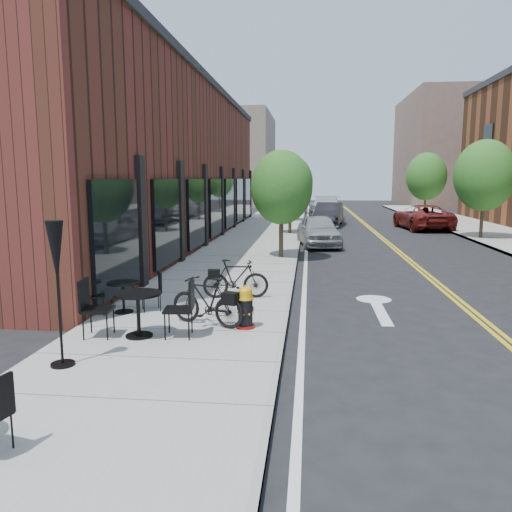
{
  "coord_description": "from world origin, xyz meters",
  "views": [
    {
      "loc": [
        0.4,
        -8.83,
        2.92
      ],
      "look_at": [
        -0.91,
        3.43,
        1.0
      ],
      "focal_mm": 35.0,
      "sensor_mm": 36.0,
      "label": 1
    }
  ],
  "objects": [
    {
      "name": "fire_hydrant",
      "position": [
        -0.77,
        0.24,
        0.51
      ],
      "size": [
        0.41,
        0.41,
        0.82
      ],
      "rotation": [
        0.0,
        0.0,
        -0.15
      ],
      "color": "maroon",
      "rests_on": "sidewalk_near"
    },
    {
      "name": "bistro_set_c",
      "position": [
        -3.47,
        1.05,
        0.54
      ],
      "size": [
        1.58,
        0.99,
        0.84
      ],
      "rotation": [
        0.0,
        0.0,
        0.42
      ],
      "color": "black",
      "rests_on": "sidewalk_near"
    },
    {
      "name": "bg_building_right",
      "position": [
        16.0,
        50.0,
        6.0
      ],
      "size": [
        10.0,
        16.0,
        12.0
      ],
      "primitive_type": "cube",
      "color": "brown",
      "rests_on": "ground"
    },
    {
      "name": "tree_far_c",
      "position": [
        8.6,
        28.0,
        3.06
      ],
      "size": [
        2.8,
        2.8,
        4.62
      ],
      "color": "#382B1E",
      "rests_on": "sidewalk_far"
    },
    {
      "name": "parked_car_a",
      "position": [
        0.8,
        12.96,
        0.68
      ],
      "size": [
        2.12,
        4.19,
        1.37
      ],
      "primitive_type": "imported",
      "rotation": [
        0.0,
        0.0,
        0.13
      ],
      "color": "#93969A",
      "rests_on": "ground"
    },
    {
      "name": "tree_near_a",
      "position": [
        -0.6,
        9.0,
        2.6
      ],
      "size": [
        2.2,
        2.2,
        3.81
      ],
      "color": "#382B1E",
      "rests_on": "sidewalk_near"
    },
    {
      "name": "ground",
      "position": [
        0.0,
        0.0,
        0.0
      ],
      "size": [
        120.0,
        120.0,
        0.0
      ],
      "primitive_type": "plane",
      "color": "black",
      "rests_on": "ground"
    },
    {
      "name": "building_near",
      "position": [
        -6.5,
        14.0,
        3.5
      ],
      "size": [
        5.0,
        28.0,
        7.0
      ],
      "primitive_type": "cube",
      "color": "#462316",
      "rests_on": "ground"
    },
    {
      "name": "tree_near_b",
      "position": [
        -0.6,
        17.0,
        2.71
      ],
      "size": [
        2.3,
        2.3,
        3.98
      ],
      "color": "#382B1E",
      "rests_on": "sidewalk_near"
    },
    {
      "name": "bg_building_left",
      "position": [
        -8.0,
        48.0,
        5.0
      ],
      "size": [
        8.0,
        14.0,
        10.0
      ],
      "primitive_type": "cube",
      "color": "#726656",
      "rests_on": "ground"
    },
    {
      "name": "bicycle_left",
      "position": [
        -1.53,
        0.31,
        0.6
      ],
      "size": [
        1.65,
        1.01,
        0.96
      ],
      "primitive_type": "imported",
      "rotation": [
        0.0,
        0.0,
        -1.95
      ],
      "color": "black",
      "rests_on": "sidewalk_near"
    },
    {
      "name": "parked_car_b",
      "position": [
        1.6,
        22.62,
        0.72
      ],
      "size": [
        2.07,
        4.52,
        1.44
      ],
      "primitive_type": "imported",
      "rotation": [
        0.0,
        0.0,
        -0.13
      ],
      "color": "black",
      "rests_on": "ground"
    },
    {
      "name": "parked_car_c",
      "position": [
        1.6,
        27.32,
        0.82
      ],
      "size": [
        2.66,
        5.82,
        1.65
      ],
      "primitive_type": "imported",
      "rotation": [
        0.0,
        0.0,
        -0.06
      ],
      "color": "#B0B0B5",
      "rests_on": "ground"
    },
    {
      "name": "tree_far_b",
      "position": [
        8.6,
        16.0,
        3.06
      ],
      "size": [
        2.8,
        2.8,
        4.62
      ],
      "color": "#382B1E",
      "rests_on": "sidewalk_far"
    },
    {
      "name": "bistro_set_b",
      "position": [
        -2.6,
        -0.5,
        0.64
      ],
      "size": [
        1.96,
        0.92,
        1.04
      ],
      "rotation": [
        0.0,
        0.0,
        0.11
      ],
      "color": "black",
      "rests_on": "sidewalk_near"
    },
    {
      "name": "tree_near_c",
      "position": [
        -0.6,
        25.0,
        2.53
      ],
      "size": [
        2.1,
        2.1,
        3.67
      ],
      "color": "#382B1E",
      "rests_on": "sidewalk_near"
    },
    {
      "name": "sidewalk_near",
      "position": [
        -2.0,
        10.0,
        0.06
      ],
      "size": [
        4.0,
        70.0,
        0.12
      ],
      "primitive_type": "cube",
      "color": "#9E9B93",
      "rests_on": "ground"
    },
    {
      "name": "parked_car_far",
      "position": [
        6.91,
        20.9,
        0.71
      ],
      "size": [
        2.9,
        5.35,
        1.42
      ],
      "primitive_type": "imported",
      "rotation": [
        0.0,
        0.0,
        3.25
      ],
      "color": "maroon",
      "rests_on": "ground"
    },
    {
      "name": "patio_umbrella",
      "position": [
        -3.28,
        -1.98,
        1.7
      ],
      "size": [
        0.36,
        0.36,
        2.2
      ],
      "color": "black",
      "rests_on": "sidewalk_near"
    },
    {
      "name": "tree_near_d",
      "position": [
        -0.6,
        33.0,
        2.79
      ],
      "size": [
        2.4,
        2.4,
        4.11
      ],
      "color": "#382B1E",
      "rests_on": "sidewalk_near"
    },
    {
      "name": "bicycle_right",
      "position": [
        -1.3,
        2.58,
        0.59
      ],
      "size": [
        1.6,
        0.66,
        0.93
      ],
      "primitive_type": "imported",
      "rotation": [
        0.0,
        0.0,
        1.72
      ],
      "color": "black",
      "rests_on": "sidewalk_near"
    }
  ]
}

